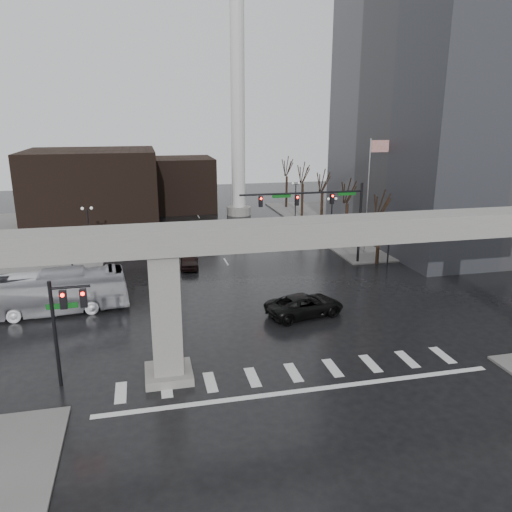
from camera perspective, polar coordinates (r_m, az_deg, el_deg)
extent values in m
plane|color=black|center=(30.31, 3.72, -12.25)|extent=(160.00, 160.00, 0.00)
cube|color=slate|center=(71.68, 15.55, 3.83)|extent=(28.00, 36.00, 0.15)
cube|color=gray|center=(27.47, 4.01, 2.64)|extent=(48.00, 2.20, 1.40)
cube|color=gray|center=(27.69, -10.27, -6.94)|extent=(1.60, 1.60, 7.30)
cube|color=gray|center=(29.16, -9.94, -13.11)|extent=(2.60, 2.60, 0.50)
cube|color=#5B5A5F|center=(63.18, 23.30, 20.76)|extent=(22.00, 26.00, 42.00)
cube|color=black|center=(68.48, -18.14, 7.28)|extent=(16.00, 14.00, 10.00)
cube|color=black|center=(78.47, -8.66, 8.13)|extent=(10.00, 10.00, 8.00)
cylinder|color=silver|center=(72.91, -2.09, 16.40)|extent=(2.00, 2.00, 30.00)
cylinder|color=gray|center=(74.17, -1.98, 5.20)|extent=(3.60, 3.60, 1.20)
cylinder|color=black|center=(50.01, 11.76, 3.66)|extent=(0.24, 0.24, 8.00)
cylinder|color=black|center=(47.26, 5.30, 7.18)|extent=(12.00, 0.18, 0.18)
cube|color=black|center=(48.37, 8.68, 6.48)|extent=(0.35, 0.30, 1.00)
cube|color=black|center=(47.21, 4.70, 6.38)|extent=(0.35, 0.30, 1.00)
cube|color=black|center=(46.28, 0.54, 6.24)|extent=(0.35, 0.30, 1.00)
sphere|color=#FF0C05|center=(48.16, 8.77, 6.80)|extent=(0.20, 0.20, 0.20)
cube|color=#0B5013|center=(48.87, 10.35, 7.04)|extent=(1.80, 0.05, 0.35)
cube|color=#0B5013|center=(46.71, 2.94, 6.87)|extent=(1.80, 0.05, 0.35)
cylinder|color=black|center=(28.82, -21.97, -8.37)|extent=(0.20, 0.20, 6.00)
cylinder|color=black|center=(27.75, -20.48, -3.37)|extent=(2.00, 0.14, 0.14)
cube|color=black|center=(28.02, -21.16, -4.67)|extent=(0.35, 0.30, 1.00)
cube|color=black|center=(27.88, -19.13, -4.56)|extent=(0.35, 0.30, 1.00)
cube|color=#0B5013|center=(28.15, -21.29, -5.35)|extent=(1.60, 0.05, 0.30)
cylinder|color=silver|center=(53.42, 12.63, 6.56)|extent=(0.12, 0.12, 12.00)
cube|color=#AD2912|center=(53.31, 13.96, 12.09)|extent=(2.00, 0.03, 1.20)
cylinder|color=black|center=(46.50, 14.87, 0.52)|extent=(0.14, 0.14, 4.80)
cube|color=black|center=(45.96, 15.08, 3.35)|extent=(0.90, 0.06, 0.06)
sphere|color=silver|center=(45.71, 14.59, 3.57)|extent=(0.32, 0.32, 0.32)
sphere|color=silver|center=(46.13, 15.59, 3.61)|extent=(0.32, 0.32, 0.32)
cylinder|color=black|center=(58.88, 8.61, 4.03)|extent=(0.14, 0.14, 4.80)
cube|color=black|center=(58.45, 8.70, 6.28)|extent=(0.90, 0.06, 0.06)
sphere|color=silver|center=(58.26, 8.30, 6.47)|extent=(0.32, 0.32, 0.32)
sphere|color=silver|center=(58.58, 9.13, 6.49)|extent=(0.32, 0.32, 0.32)
cylinder|color=black|center=(71.85, 4.54, 6.27)|extent=(0.14, 0.14, 4.80)
cube|color=black|center=(71.50, 4.58, 8.13)|extent=(0.90, 0.06, 0.06)
sphere|color=silver|center=(71.34, 4.23, 8.28)|extent=(0.32, 0.32, 0.32)
sphere|color=silver|center=(71.61, 4.93, 8.30)|extent=(0.32, 0.32, 0.32)
cylinder|color=black|center=(41.69, -20.18, -1.69)|extent=(0.14, 0.14, 4.80)
cube|color=black|center=(41.09, -20.49, 1.44)|extent=(0.90, 0.06, 0.06)
sphere|color=silver|center=(41.10, -21.14, 1.67)|extent=(0.32, 0.32, 0.32)
sphere|color=silver|center=(40.98, -19.89, 1.75)|extent=(0.32, 0.32, 0.32)
cylinder|color=black|center=(55.16, -18.54, 2.58)|extent=(0.14, 0.14, 4.80)
cube|color=black|center=(54.70, -18.75, 4.98)|extent=(0.90, 0.06, 0.06)
sphere|color=silver|center=(54.71, -19.24, 5.15)|extent=(0.32, 0.32, 0.32)
sphere|color=silver|center=(54.62, -18.30, 5.22)|extent=(0.32, 0.32, 0.32)
cylinder|color=black|center=(68.84, -17.54, 5.17)|extent=(0.14, 0.14, 4.80)
cube|color=black|center=(68.47, -17.70, 7.10)|extent=(0.90, 0.06, 0.06)
sphere|color=silver|center=(68.48, -18.09, 7.24)|extent=(0.32, 0.32, 0.32)
sphere|color=silver|center=(68.41, -17.34, 7.29)|extent=(0.32, 0.32, 0.32)
cylinder|color=black|center=(50.42, 13.79, 1.62)|extent=(0.34, 0.34, 4.55)
cylinder|color=black|center=(49.66, 14.07, 5.80)|extent=(0.12, 1.52, 2.98)
cylinder|color=black|center=(50.15, 14.44, 5.60)|extent=(0.83, 1.14, 2.51)
cylinder|color=black|center=(57.46, 10.26, 3.59)|extent=(0.34, 0.34, 4.66)
cylinder|color=black|center=(56.79, 10.45, 7.36)|extent=(0.12, 1.55, 3.05)
cylinder|color=black|center=(57.25, 10.80, 7.17)|extent=(0.85, 1.16, 2.57)
cylinder|color=black|center=(64.73, 7.51, 5.12)|extent=(0.34, 0.34, 4.76)
cylinder|color=black|center=(64.13, 7.63, 8.55)|extent=(0.12, 1.59, 3.11)
cylinder|color=black|center=(64.57, 7.97, 8.37)|extent=(0.86, 1.18, 2.62)
cylinder|color=black|center=(72.15, 5.30, 6.32)|extent=(0.34, 0.34, 4.87)
cylinder|color=black|center=(71.61, 5.38, 9.48)|extent=(0.12, 1.62, 3.18)
cylinder|color=black|center=(72.03, 5.70, 9.31)|extent=(0.88, 1.20, 2.68)
cylinder|color=black|center=(79.68, 3.50, 7.30)|extent=(0.34, 0.34, 4.97)
cylinder|color=black|center=(79.19, 3.55, 10.22)|extent=(0.12, 1.65, 3.25)
cylinder|color=black|center=(79.59, 3.85, 10.06)|extent=(0.89, 1.23, 2.74)
imported|color=black|center=(36.92, 5.61, -5.60)|extent=(6.26, 3.81, 1.62)
imported|color=silver|center=(39.96, -22.76, -3.90)|extent=(11.72, 3.56, 3.22)
imported|color=black|center=(48.69, -7.64, -0.44)|extent=(2.14, 4.44, 1.46)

